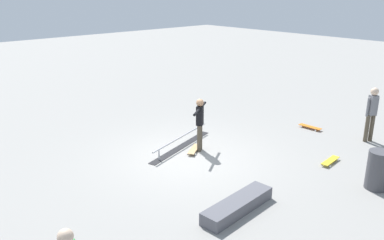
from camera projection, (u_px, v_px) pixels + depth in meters
ground_plane at (191, 157)px, 11.44m from camera, size 60.00×60.00×0.00m
grind_rail at (181, 142)px, 12.13m from camera, size 2.97×1.08×0.35m
skate_ledge at (238, 205)px, 8.65m from camera, size 2.01×0.62×0.29m
skater_main at (200, 121)px, 11.63m from camera, size 1.13×0.76×1.60m
skateboard_main at (194, 149)px, 11.82m from camera, size 0.78×0.60×0.09m
bystander_grey_shirt at (372, 112)px, 12.32m from camera, size 0.38×0.29×1.75m
loose_skateboard_yellow at (330, 161)px, 11.04m from camera, size 0.81×0.31×0.09m
loose_skateboard_orange at (310, 127)px, 13.71m from camera, size 0.28×0.81×0.09m
trash_bin at (378, 170)px, 9.54m from camera, size 0.54×0.54×0.97m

